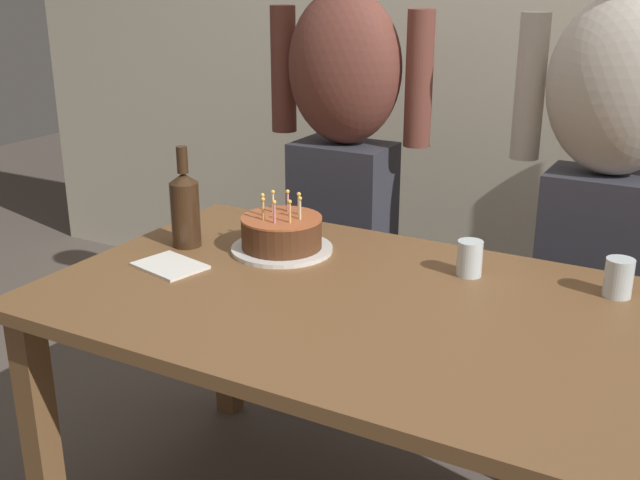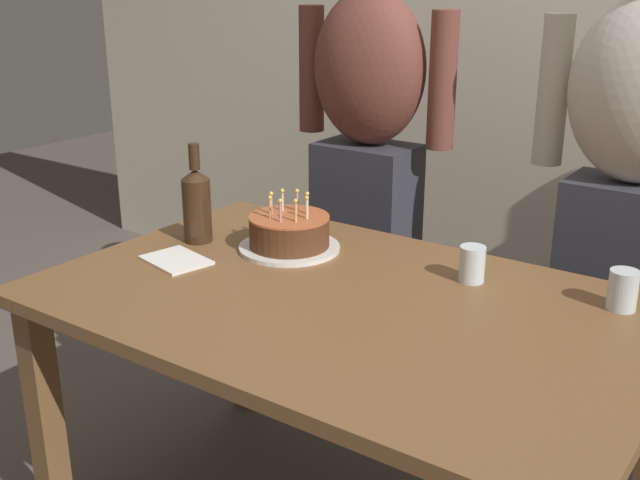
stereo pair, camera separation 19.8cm
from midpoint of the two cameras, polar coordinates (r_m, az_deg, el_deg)
The scene contains 9 objects.
back_wall at distance 3.18m, azimuth 13.70°, elevation 15.28°, with size 5.20×0.10×2.60m, color beige.
dining_table at distance 1.94m, azimuth -0.80°, elevation -6.82°, with size 1.50×0.96×0.74m.
birthday_cake at distance 2.19m, azimuth -5.43°, elevation 0.33°, with size 0.29×0.29×0.17m.
water_glass_near at distance 2.03m, azimuth 8.21°, elevation -1.39°, with size 0.07×0.07×0.09m, color silver.
water_glass_far at distance 1.98m, azimuth 18.46°, elevation -2.70°, with size 0.07×0.07×0.10m, color silver.
wine_bottle at distance 2.25m, azimuth -12.39°, elevation 2.32°, with size 0.08×0.08×0.29m.
napkin_stack at distance 2.13m, azimuth -13.61°, elevation -1.90°, with size 0.18×0.13×0.01m, color white.
person_man_bearded at distance 2.73m, azimuth -0.35°, elevation 6.15°, with size 0.61×0.27×1.66m.
person_woman_cardigan at distance 2.43m, azimuth 18.11°, elevation 3.53°, with size 0.61×0.27×1.66m.
Camera 1 is at (0.79, -1.56, 1.50)m, focal length 43.57 mm.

